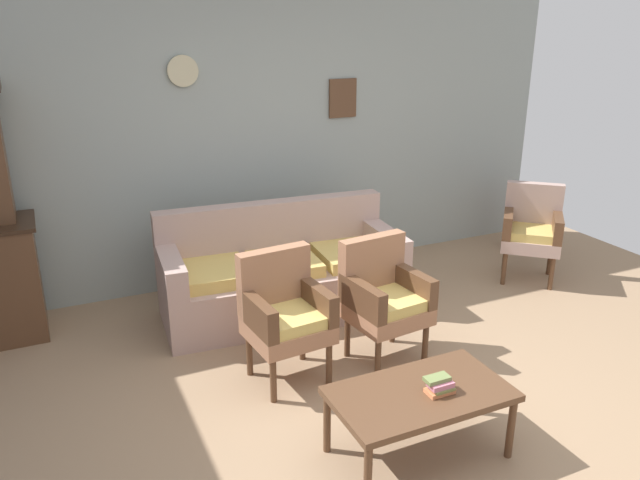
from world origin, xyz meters
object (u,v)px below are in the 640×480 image
at_px(floral_couch, 282,276).
at_px(book_stack_on_table, 440,386).
at_px(armchair_near_cabinet, 383,295).
at_px(wingback_chair_by_fireplace, 531,228).
at_px(floor_vase_by_wall, 520,217).
at_px(coffee_table, 420,398).
at_px(armchair_row_middle, 285,311).

height_order(floral_couch, book_stack_on_table, floral_couch).
bearing_deg(floral_couch, armchair_near_cabinet, -69.02).
height_order(wingback_chair_by_fireplace, book_stack_on_table, wingback_chair_by_fireplace).
relative_size(wingback_chair_by_fireplace, floor_vase_by_wall, 1.34).
distance_m(armchair_near_cabinet, wingback_chair_by_fireplace, 2.15).
bearing_deg(coffee_table, floor_vase_by_wall, 40.16).
distance_m(coffee_table, floor_vase_by_wall, 3.80).
bearing_deg(wingback_chair_by_fireplace, floral_couch, 172.92).
relative_size(floral_couch, coffee_table, 2.03).
bearing_deg(coffee_table, armchair_near_cabinet, 70.70).
xyz_separation_m(armchair_near_cabinet, floor_vase_by_wall, (2.54, 1.42, -0.16)).
bearing_deg(floral_couch, armchair_row_middle, -110.15).
relative_size(floral_couch, armchair_row_middle, 2.26).
relative_size(armchair_near_cabinet, book_stack_on_table, 5.70).
xyz_separation_m(wingback_chair_by_fireplace, coffee_table, (-2.39, -1.74, -0.12)).
bearing_deg(wingback_chair_by_fireplace, armchair_near_cabinet, -160.64).
bearing_deg(book_stack_on_table, floor_vase_by_wall, 41.63).
relative_size(armchair_row_middle, book_stack_on_table, 5.70).
height_order(book_stack_on_table, floor_vase_by_wall, floor_vase_by_wall).
height_order(coffee_table, book_stack_on_table, book_stack_on_table).
xyz_separation_m(floral_couch, armchair_row_middle, (-0.35, -0.96, 0.17)).
relative_size(floral_couch, floor_vase_by_wall, 3.02).
bearing_deg(book_stack_on_table, floral_couch, 93.04).
relative_size(armchair_row_middle, wingback_chair_by_fireplace, 1.00).
bearing_deg(floral_couch, book_stack_on_table, -86.96).
height_order(armchair_near_cabinet, coffee_table, armchair_near_cabinet).
distance_m(floral_couch, wingback_chair_by_fireplace, 2.44).
height_order(armchair_row_middle, armchair_near_cabinet, same).
bearing_deg(coffee_table, armchair_row_middle, 109.22).
distance_m(armchair_row_middle, book_stack_on_table, 1.23).
bearing_deg(floral_couch, floor_vase_by_wall, 7.96).
xyz_separation_m(floral_couch, book_stack_on_table, (0.11, -2.10, 0.14)).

